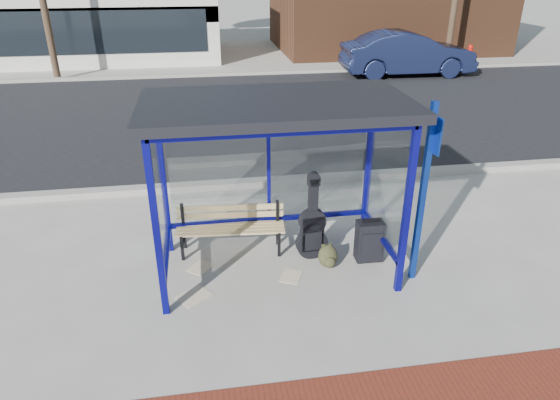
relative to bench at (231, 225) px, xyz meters
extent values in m
plane|color=#B2ADA0|center=(0.60, -0.60, -0.42)|extent=(120.00, 120.00, 0.00)
cube|color=gray|center=(0.60, 2.30, -0.36)|extent=(60.00, 0.25, 0.12)
cube|color=black|center=(0.60, 7.40, -0.42)|extent=(60.00, 10.00, 0.00)
cube|color=gray|center=(0.60, 12.50, -0.36)|extent=(60.00, 0.25, 0.12)
cube|color=#B2ADA0|center=(0.60, 14.40, -0.42)|extent=(60.00, 4.00, 0.01)
cube|color=#0B0B79|center=(-0.90, -1.35, 0.73)|extent=(0.08, 0.08, 2.30)
cube|color=#0B0B79|center=(2.10, -1.35, 0.73)|extent=(0.08, 0.08, 2.30)
cube|color=#0B0B79|center=(-0.90, 0.15, 0.73)|extent=(0.08, 0.08, 2.30)
cube|color=#0B0B79|center=(2.10, 0.15, 0.73)|extent=(0.08, 0.08, 2.30)
cube|color=#0B0B79|center=(0.60, 0.15, 1.84)|extent=(3.00, 0.08, 0.08)
cube|color=#0B0B79|center=(0.60, -1.35, 1.84)|extent=(3.00, 0.08, 0.08)
cube|color=#0B0B79|center=(-0.90, -0.60, 1.84)|extent=(0.08, 1.50, 0.08)
cube|color=#0B0B79|center=(2.10, -0.60, 1.84)|extent=(0.08, 1.50, 0.08)
cube|color=#0B0B79|center=(0.60, 0.15, -0.02)|extent=(3.00, 0.08, 0.06)
cube|color=#0B0B79|center=(-0.90, -0.60, -0.02)|extent=(0.08, 1.50, 0.06)
cube|color=#0B0B79|center=(2.10, -0.60, -0.02)|extent=(0.08, 1.50, 0.06)
cube|color=#0B0B79|center=(0.60, 0.15, 0.93)|extent=(0.05, 0.05, 1.90)
cube|color=silver|center=(0.60, 0.15, 0.89)|extent=(2.84, 0.01, 1.82)
cube|color=silver|center=(-0.90, -0.60, 0.89)|extent=(0.02, 1.34, 1.82)
cube|color=silver|center=(2.10, -0.60, 0.89)|extent=(0.02, 1.34, 1.82)
cube|color=black|center=(0.60, -0.60, 1.94)|extent=(3.30, 1.80, 0.12)
cube|color=silver|center=(-8.40, 17.40, 1.58)|extent=(18.00, 6.00, 4.00)
cube|color=black|center=(-0.72, -0.17, -0.22)|extent=(0.05, 0.05, 0.39)
cube|color=black|center=(-0.69, 0.17, -0.05)|extent=(0.05, 0.05, 0.74)
cube|color=black|center=(-0.70, 0.00, -0.22)|extent=(0.07, 0.36, 0.04)
cube|color=black|center=(0.68, -0.28, -0.22)|extent=(0.05, 0.05, 0.39)
cube|color=black|center=(0.71, 0.06, -0.05)|extent=(0.05, 0.05, 0.74)
cube|color=black|center=(0.69, -0.11, -0.22)|extent=(0.07, 0.36, 0.04)
cube|color=tan|center=(-0.02, -0.20, -0.03)|extent=(1.58, 0.21, 0.03)
cube|color=tan|center=(-0.01, -0.10, -0.03)|extent=(1.58, 0.21, 0.03)
cube|color=tan|center=(0.00, -0.01, -0.03)|extent=(1.58, 0.21, 0.03)
cube|color=tan|center=(0.01, 0.09, -0.03)|extent=(1.58, 0.21, 0.03)
cube|color=tan|center=(0.01, 0.12, 0.10)|extent=(1.57, 0.16, 0.09)
cube|color=tan|center=(0.01, 0.12, 0.23)|extent=(1.57, 0.16, 0.09)
cylinder|color=black|center=(1.14, -0.38, -0.19)|extent=(0.47, 0.17, 0.46)
cylinder|color=black|center=(1.14, -0.38, 0.17)|extent=(0.39, 0.16, 0.38)
cube|color=black|center=(1.14, -0.38, -0.01)|extent=(0.34, 0.16, 0.55)
cube|color=black|center=(1.14, -0.38, 0.55)|extent=(0.13, 0.12, 0.55)
cube|color=black|center=(1.14, -0.38, 0.79)|extent=(0.17, 0.13, 0.11)
cube|color=black|center=(1.95, -0.58, -0.11)|extent=(0.39, 0.25, 0.60)
cylinder|color=black|center=(1.80, -0.58, -0.39)|extent=(0.06, 0.22, 0.05)
cylinder|color=black|center=(2.09, -0.58, -0.39)|extent=(0.06, 0.22, 0.05)
cube|color=black|center=(1.95, -0.58, 0.23)|extent=(0.24, 0.05, 0.04)
cube|color=black|center=(1.94, -0.71, -0.09)|extent=(0.31, 0.02, 0.33)
ellipsoid|color=#2E2E19|center=(1.32, -0.65, -0.26)|extent=(0.29, 0.21, 0.33)
ellipsoid|color=#2E2E19|center=(1.33, -0.75, -0.30)|extent=(0.17, 0.12, 0.17)
cube|color=#2E2E19|center=(1.32, -0.64, -0.10)|extent=(0.09, 0.04, 0.03)
cube|color=navy|center=(2.40, -1.10, 0.81)|extent=(0.08, 0.08, 2.46)
cube|color=navy|center=(2.44, -1.10, 1.63)|extent=(0.05, 0.31, 0.46)
cube|color=white|center=(-0.48, -0.42, -0.42)|extent=(0.41, 0.43, 0.01)
cube|color=white|center=(-0.56, -1.08, -0.42)|extent=(0.52, 0.51, 0.01)
cube|color=white|center=(0.76, -0.83, -0.42)|extent=(0.38, 0.42, 0.01)
imported|color=#161E3F|center=(7.34, 11.48, 0.38)|extent=(4.87, 1.78, 1.59)
cylinder|color=red|center=(10.99, 13.57, -0.13)|extent=(0.20, 0.20, 0.59)
sphere|color=red|center=(10.99, 13.57, 0.20)|extent=(0.22, 0.22, 0.22)
cylinder|color=red|center=(10.99, 13.57, -0.03)|extent=(0.32, 0.12, 0.10)
camera|label=1|loc=(-0.29, -6.47, 3.53)|focal=32.00mm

